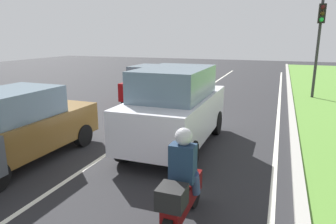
{
  "coord_description": "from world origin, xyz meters",
  "views": [
    {
      "loc": [
        3.54,
        1.07,
        3.1
      ],
      "look_at": [
        0.89,
        8.25,
        1.2
      ],
      "focal_mm": 32.62,
      "sensor_mm": 36.0,
      "label": 1
    }
  ],
  "objects_px": {
    "car_suv_ahead": "(176,107)",
    "car_sedan_left_lane": "(18,126)",
    "rider_person": "(183,161)",
    "car_hatchback_far": "(152,84)",
    "traffic_light_near_right": "(320,32)",
    "motorcycle": "(182,198)"
  },
  "relations": [
    {
      "from": "car_suv_ahead",
      "to": "car_sedan_left_lane",
      "type": "bearing_deg",
      "value": -145.16
    },
    {
      "from": "car_sedan_left_lane",
      "to": "rider_person",
      "type": "height_order",
      "value": "car_sedan_left_lane"
    },
    {
      "from": "car_hatchback_far",
      "to": "traffic_light_near_right",
      "type": "height_order",
      "value": "traffic_light_near_right"
    },
    {
      "from": "car_suv_ahead",
      "to": "car_sedan_left_lane",
      "type": "relative_size",
      "value": 1.04
    },
    {
      "from": "car_suv_ahead",
      "to": "rider_person",
      "type": "xyz_separation_m",
      "value": [
        1.37,
        -3.64,
        0.02
      ]
    },
    {
      "from": "car_hatchback_far",
      "to": "motorcycle",
      "type": "relative_size",
      "value": 1.96
    },
    {
      "from": "car_sedan_left_lane",
      "to": "car_hatchback_far",
      "type": "distance_m",
      "value": 7.83
    },
    {
      "from": "car_sedan_left_lane",
      "to": "car_hatchback_far",
      "type": "relative_size",
      "value": 1.16
    },
    {
      "from": "motorcycle",
      "to": "car_sedan_left_lane",
      "type": "bearing_deg",
      "value": 164.5
    },
    {
      "from": "motorcycle",
      "to": "traffic_light_near_right",
      "type": "relative_size",
      "value": 0.39
    },
    {
      "from": "car_sedan_left_lane",
      "to": "car_hatchback_far",
      "type": "bearing_deg",
      "value": 88.95
    },
    {
      "from": "traffic_light_near_right",
      "to": "rider_person",
      "type": "bearing_deg",
      "value": -103.03
    },
    {
      "from": "traffic_light_near_right",
      "to": "car_suv_ahead",
      "type": "bearing_deg",
      "value": -115.47
    },
    {
      "from": "car_hatchback_far",
      "to": "traffic_light_near_right",
      "type": "relative_size",
      "value": 0.76
    },
    {
      "from": "car_suv_ahead",
      "to": "rider_person",
      "type": "distance_m",
      "value": 3.89
    },
    {
      "from": "car_sedan_left_lane",
      "to": "traffic_light_near_right",
      "type": "xyz_separation_m",
      "value": [
        7.67,
        11.4,
        2.37
      ]
    },
    {
      "from": "car_sedan_left_lane",
      "to": "motorcycle",
      "type": "relative_size",
      "value": 2.28
    },
    {
      "from": "car_hatchback_far",
      "to": "traffic_light_near_right",
      "type": "bearing_deg",
      "value": 26.61
    },
    {
      "from": "car_sedan_left_lane",
      "to": "car_hatchback_far",
      "type": "height_order",
      "value": "car_sedan_left_lane"
    },
    {
      "from": "motorcycle",
      "to": "rider_person",
      "type": "distance_m",
      "value": 0.62
    },
    {
      "from": "car_suv_ahead",
      "to": "rider_person",
      "type": "relative_size",
      "value": 3.87
    },
    {
      "from": "car_suv_ahead",
      "to": "car_hatchback_far",
      "type": "bearing_deg",
      "value": 119.32
    }
  ]
}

